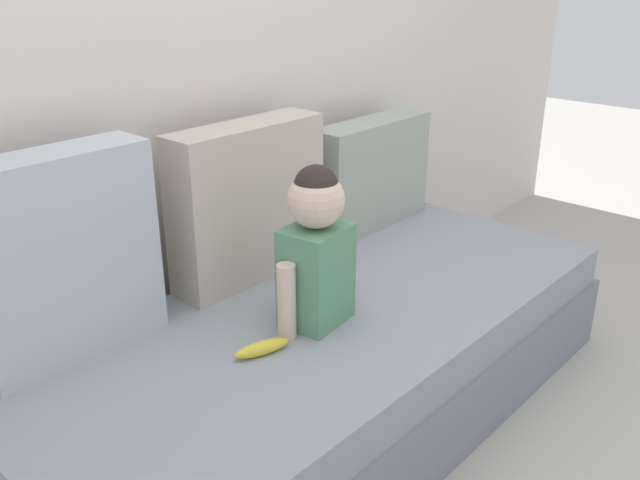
{
  "coord_description": "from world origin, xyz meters",
  "views": [
    {
      "loc": [
        -1.47,
        -1.29,
        1.46
      ],
      "look_at": [
        -0.05,
        0.0,
        0.67
      ],
      "focal_mm": 38.37,
      "sensor_mm": 36.0,
      "label": 1
    }
  ],
  "objects_px": {
    "throw_pillow_left": "(64,256)",
    "throw_pillow_center": "(248,202)",
    "throw_pillow_right": "(371,174)",
    "banana": "(262,348)",
    "couch": "(329,363)",
    "toddler": "(316,246)"
  },
  "relations": [
    {
      "from": "toddler",
      "to": "banana",
      "type": "xyz_separation_m",
      "value": [
        -0.25,
        -0.02,
        -0.23
      ]
    },
    {
      "from": "throw_pillow_left",
      "to": "throw_pillow_right",
      "type": "bearing_deg",
      "value": 0.0
    },
    {
      "from": "couch",
      "to": "banana",
      "type": "distance_m",
      "value": 0.41
    },
    {
      "from": "throw_pillow_left",
      "to": "throw_pillow_right",
      "type": "relative_size",
      "value": 0.99
    },
    {
      "from": "throw_pillow_left",
      "to": "toddler",
      "type": "xyz_separation_m",
      "value": [
        0.58,
        -0.4,
        -0.04
      ]
    },
    {
      "from": "couch",
      "to": "throw_pillow_center",
      "type": "xyz_separation_m",
      "value": [
        0.0,
        0.37,
        0.48
      ]
    },
    {
      "from": "throw_pillow_left",
      "to": "throw_pillow_center",
      "type": "xyz_separation_m",
      "value": [
        0.68,
        0.0,
        -0.02
      ]
    },
    {
      "from": "throw_pillow_center",
      "to": "banana",
      "type": "xyz_separation_m",
      "value": [
        -0.34,
        -0.42,
        -0.25
      ]
    },
    {
      "from": "couch",
      "to": "throw_pillow_center",
      "type": "distance_m",
      "value": 0.61
    },
    {
      "from": "toddler",
      "to": "throw_pillow_left",
      "type": "bearing_deg",
      "value": 145.7
    },
    {
      "from": "throw_pillow_left",
      "to": "throw_pillow_center",
      "type": "distance_m",
      "value": 0.68
    },
    {
      "from": "banana",
      "to": "throw_pillow_center",
      "type": "bearing_deg",
      "value": 50.71
    },
    {
      "from": "throw_pillow_center",
      "to": "banana",
      "type": "height_order",
      "value": "throw_pillow_center"
    },
    {
      "from": "throw_pillow_center",
      "to": "throw_pillow_left",
      "type": "bearing_deg",
      "value": 180.0
    },
    {
      "from": "throw_pillow_right",
      "to": "banana",
      "type": "height_order",
      "value": "throw_pillow_right"
    },
    {
      "from": "couch",
      "to": "banana",
      "type": "height_order",
      "value": "banana"
    },
    {
      "from": "couch",
      "to": "throw_pillow_right",
      "type": "height_order",
      "value": "throw_pillow_right"
    },
    {
      "from": "throw_pillow_left",
      "to": "throw_pillow_right",
      "type": "height_order",
      "value": "throw_pillow_left"
    },
    {
      "from": "throw_pillow_right",
      "to": "banana",
      "type": "relative_size",
      "value": 3.48
    },
    {
      "from": "throw_pillow_center",
      "to": "throw_pillow_right",
      "type": "bearing_deg",
      "value": 0.0
    },
    {
      "from": "throw_pillow_center",
      "to": "couch",
      "type": "bearing_deg",
      "value": -90.0
    },
    {
      "from": "throw_pillow_left",
      "to": "throw_pillow_right",
      "type": "distance_m",
      "value": 1.36
    }
  ]
}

